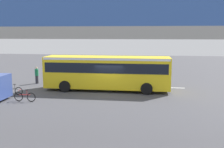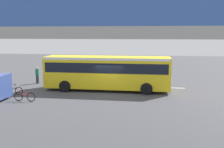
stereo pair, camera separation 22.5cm
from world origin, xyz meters
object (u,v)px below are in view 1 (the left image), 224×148
Objects in this scene: pedestrian at (37,75)px; traffic_sign at (132,65)px; bicycle_red at (25,97)px; city_bus at (107,70)px; bicycle_black at (13,91)px.

pedestrian is 0.64× the size of traffic_sign.
bicycle_red is 0.99× the size of pedestrian.
bicycle_red is 0.63× the size of traffic_sign.
bicycle_red is at bearing 40.40° from city_bus.
bicycle_black is at bearing 36.32° from traffic_sign.
pedestrian is at bearing -15.40° from city_bus.
traffic_sign is (-2.03, -4.17, 0.01)m from city_bus.
pedestrian is (2.15, -7.06, 0.51)m from bicycle_red.
city_bus reaches higher than pedestrian.
bicycle_black is 0.99× the size of pedestrian.
bicycle_black and bicycle_red have the same top height.
bicycle_black is at bearing 21.30° from city_bus.
bicycle_black is at bearing 91.44° from pedestrian.
city_bus is at bearing 164.60° from pedestrian.
pedestrian is at bearing 11.40° from traffic_sign.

